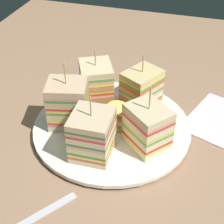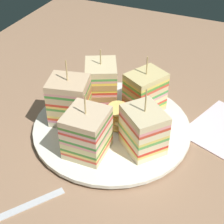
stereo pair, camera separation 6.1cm
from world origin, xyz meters
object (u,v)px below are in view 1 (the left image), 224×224
at_px(sandwich_wedge_4, 141,90).
at_px(chip_pile, 122,116).
at_px(sandwich_wedge_1, 68,104).
at_px(sandwich_wedge_2, 92,135).
at_px(plate, 112,127).
at_px(sandwich_wedge_0, 96,84).
at_px(sandwich_wedge_3, 147,127).

height_order(sandwich_wedge_4, chip_pile, sandwich_wedge_4).
bearing_deg(sandwich_wedge_1, sandwich_wedge_2, -56.50).
xyz_separation_m(plate, sandwich_wedge_2, (0.08, -0.01, 0.04)).
height_order(sandwich_wedge_1, chip_pile, sandwich_wedge_1).
distance_m(sandwich_wedge_0, sandwich_wedge_4, 0.09).
bearing_deg(chip_pile, sandwich_wedge_0, -127.04).
bearing_deg(plate, sandwich_wedge_4, 151.49).
bearing_deg(sandwich_wedge_4, sandwich_wedge_1, -24.41).
height_order(sandwich_wedge_1, sandwich_wedge_3, sandwich_wedge_1).
relative_size(plate, sandwich_wedge_0, 2.53).
bearing_deg(plate, sandwich_wedge_3, 65.13).
bearing_deg(plate, sandwich_wedge_1, -78.06).
bearing_deg(sandwich_wedge_0, chip_pile, 26.76).
relative_size(sandwich_wedge_3, chip_pile, 1.73).
bearing_deg(sandwich_wedge_1, sandwich_wedge_4, 23.01).
xyz_separation_m(sandwich_wedge_3, sandwich_wedge_4, (-0.10, -0.03, 0.00)).
relative_size(sandwich_wedge_1, sandwich_wedge_4, 1.10).
xyz_separation_m(sandwich_wedge_0, chip_pile, (0.05, 0.07, -0.02)).
distance_m(plate, sandwich_wedge_0, 0.09).
bearing_deg(sandwich_wedge_2, plate, -9.36).
relative_size(sandwich_wedge_1, sandwich_wedge_3, 1.06).
height_order(sandwich_wedge_2, chip_pile, sandwich_wedge_2).
bearing_deg(sandwich_wedge_4, sandwich_wedge_2, 10.87).
relative_size(plate, sandwich_wedge_2, 2.52).
xyz_separation_m(sandwich_wedge_0, sandwich_wedge_3, (0.09, 0.12, -0.00)).
bearing_deg(sandwich_wedge_3, plate, 15.65).
xyz_separation_m(plate, sandwich_wedge_0, (-0.06, -0.05, 0.05)).
height_order(sandwich_wedge_0, sandwich_wedge_3, sandwich_wedge_3).
distance_m(sandwich_wedge_2, chip_pile, 0.10).
height_order(sandwich_wedge_3, sandwich_wedge_4, sandwich_wedge_3).
bearing_deg(chip_pile, sandwich_wedge_3, 51.59).
bearing_deg(sandwich_wedge_3, sandwich_wedge_2, 69.38).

